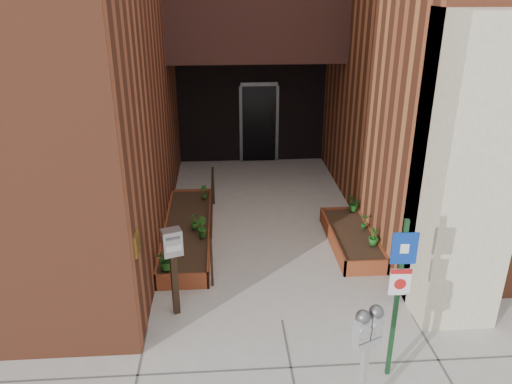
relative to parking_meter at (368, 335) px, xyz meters
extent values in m
plane|color=#9E9991|center=(-0.68, 1.86, -1.19)|extent=(80.00, 80.00, 0.00)
cube|color=#B8A98D|center=(1.87, 2.06, 1.01)|extent=(1.10, 1.20, 4.40)
cube|color=black|center=(-0.68, 7.86, 2.81)|extent=(4.20, 2.00, 2.00)
cube|color=black|center=(-0.68, 9.26, 0.31)|extent=(4.00, 0.30, 3.00)
cube|color=black|center=(-0.48, 9.08, -0.14)|extent=(0.90, 0.06, 2.10)
cube|color=#B79338|center=(-2.67, 1.66, 0.31)|extent=(0.04, 0.30, 0.30)
cube|color=brown|center=(-2.23, 2.78, -1.04)|extent=(0.90, 0.04, 0.30)
cube|color=brown|center=(-2.23, 6.34, -1.04)|extent=(0.90, 0.04, 0.30)
cube|color=brown|center=(-2.66, 4.56, -1.04)|extent=(0.04, 3.60, 0.30)
cube|color=brown|center=(-1.80, 4.56, -1.04)|extent=(0.04, 3.60, 0.30)
cube|color=black|center=(-2.23, 4.56, -1.06)|extent=(0.82, 3.52, 0.26)
cube|color=brown|center=(0.92, 2.98, -1.04)|extent=(0.80, 0.04, 0.30)
cube|color=brown|center=(0.92, 5.14, -1.04)|extent=(0.80, 0.04, 0.30)
cube|color=brown|center=(0.54, 4.06, -1.04)|extent=(0.04, 2.20, 0.30)
cube|color=brown|center=(1.30, 4.06, -1.04)|extent=(0.04, 2.20, 0.30)
cube|color=black|center=(0.92, 4.06, -1.06)|extent=(0.72, 2.12, 0.26)
cylinder|color=black|center=(-1.73, 2.86, -0.74)|extent=(0.04, 0.04, 0.90)
cylinder|color=black|center=(-1.73, 6.16, -0.74)|extent=(0.04, 0.04, 0.90)
cylinder|color=black|center=(-1.73, 4.51, -0.31)|extent=(0.04, 3.30, 0.04)
cube|color=#B5B4B7|center=(0.00, 0.00, -0.66)|extent=(0.09, 0.09, 1.07)
cube|color=#B5B4B7|center=(0.00, 0.00, -0.08)|extent=(0.34, 0.25, 0.09)
cube|color=#B5B4B7|center=(-0.08, -0.04, 0.11)|extent=(0.19, 0.16, 0.28)
sphere|color=#59595B|center=(-0.08, -0.04, 0.27)|extent=(0.16, 0.16, 0.16)
cube|color=white|center=(-0.06, -0.09, 0.13)|extent=(0.09, 0.05, 0.05)
cube|color=#B21414|center=(-0.06, -0.09, 0.05)|extent=(0.09, 0.05, 0.03)
cube|color=#B5B4B7|center=(0.08, 0.04, 0.11)|extent=(0.19, 0.16, 0.28)
sphere|color=#59595B|center=(0.08, 0.04, 0.27)|extent=(0.16, 0.16, 0.16)
cube|color=white|center=(0.11, -0.01, 0.13)|extent=(0.09, 0.05, 0.05)
cube|color=#B21414|center=(0.11, -0.01, 0.05)|extent=(0.09, 0.05, 0.03)
cube|color=#153A1E|center=(0.55, 0.68, -0.08)|extent=(0.05, 0.05, 2.23)
cube|color=navy|center=(0.55, 0.65, 0.68)|extent=(0.30, 0.03, 0.41)
cube|color=white|center=(0.55, 0.64, 0.68)|extent=(0.10, 0.02, 0.12)
cube|color=white|center=(0.55, 0.65, 0.22)|extent=(0.25, 0.03, 0.35)
cube|color=#B21414|center=(0.55, 0.64, 0.37)|extent=(0.25, 0.02, 0.06)
cylinder|color=#B21414|center=(0.55, 0.63, 0.20)|extent=(0.14, 0.02, 0.14)
cube|color=black|center=(-2.27, 2.17, -0.68)|extent=(0.12, 0.12, 1.04)
cube|color=#AAABAD|center=(-2.27, 2.17, 0.03)|extent=(0.33, 0.29, 0.40)
cube|color=#59595B|center=(-2.24, 2.07, 0.14)|extent=(0.20, 0.08, 0.04)
cube|color=white|center=(-2.24, 2.07, -0.02)|extent=(0.22, 0.08, 0.09)
imported|color=#205819|center=(-2.48, 2.96, -0.71)|extent=(0.46, 0.46, 0.36)
imported|color=#215418|center=(-1.93, 4.05, -0.70)|extent=(0.28, 0.28, 0.39)
imported|color=#245D1A|center=(-2.08, 4.38, -0.74)|extent=(0.25, 0.25, 0.32)
imported|color=#205A19|center=(-1.93, 5.76, -0.73)|extent=(0.25, 0.25, 0.34)
imported|color=#1B5E1A|center=(1.17, 3.52, -0.73)|extent=(0.24, 0.24, 0.33)
imported|color=#185719|center=(1.17, 4.14, -0.73)|extent=(0.23, 0.23, 0.33)
imported|color=#184F16|center=(1.17, 4.96, -0.73)|extent=(0.40, 0.40, 0.33)
camera|label=1|loc=(-1.50, -4.23, 3.52)|focal=35.00mm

